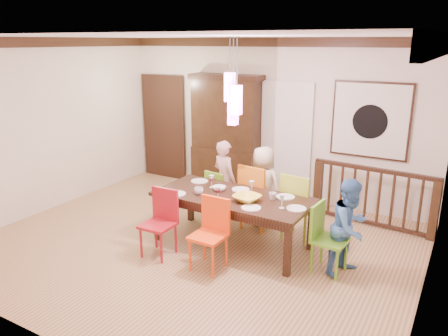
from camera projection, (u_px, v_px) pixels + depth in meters
The scene contains 37 objects.
floor at pixel (196, 244), 6.35m from camera, with size 6.00×6.00×0.00m, color #8E6744.
ceiling at pixel (192, 36), 5.54m from camera, with size 6.00×6.00×0.00m, color white.
wall_back at pixel (270, 119), 8.02m from camera, with size 6.00×6.00×0.00m, color beige.
wall_left at pixel (47, 126), 7.38m from camera, with size 5.00×5.00×0.00m, color beige.
wall_right at pixel (436, 181), 4.51m from camera, with size 5.00×5.00×0.00m, color beige.
crown_molding at pixel (192, 43), 5.56m from camera, with size 6.00×5.00×0.16m, color black, non-canonical shape.
panel_door at pixel (165, 129), 9.24m from camera, with size 1.04×0.07×2.24m, color black.
white_doorway at pixel (286, 143), 7.94m from camera, with size 0.97×0.05×2.22m, color silver.
painting at pixel (370, 120), 7.09m from camera, with size 1.25×0.06×1.25m.
pendant_cluster at pixel (233, 99), 5.76m from camera, with size 0.27×0.21×1.14m.
dining_table at pixel (233, 201), 6.16m from camera, with size 2.23×1.04×0.75m.
chair_far_left at pixel (221, 191), 7.16m from camera, with size 0.43×0.43×0.83m.
chair_far_mid at pixel (258, 191), 6.77m from camera, with size 0.52×0.52×1.04m.
chair_far_right at pixel (300, 201), 6.40m from camera, with size 0.51×0.51×1.02m.
chair_near_left at pixel (158, 220), 5.88m from camera, with size 0.43×0.43×0.92m.
chair_near_mid at pixel (208, 231), 5.53m from camera, with size 0.42×0.42×0.93m.
chair_end_right at pixel (330, 235), 5.45m from camera, with size 0.44×0.44×0.90m.
china_hutch at pixel (226, 134), 8.33m from camera, with size 1.42×0.46×2.25m.
balustrade at pixel (372, 196), 6.85m from camera, with size 1.94×0.24×0.96m.
person_far_left at pixel (224, 180), 7.15m from camera, with size 0.48×0.31×1.31m, color beige.
person_far_mid at pixel (263, 186), 6.88m from camera, with size 0.63×0.41×1.28m, color beige.
person_end_right at pixel (350, 227), 5.41m from camera, with size 0.60×0.47×1.24m, color #4074B4.
serving_bowl at pixel (247, 198), 5.90m from camera, with size 0.36×0.36×0.09m, color yellow.
small_bowl at pixel (219, 188), 6.34m from camera, with size 0.20×0.20×0.06m, color white.
cup_left at pixel (199, 191), 6.17m from camera, with size 0.13×0.13×0.10m, color silver.
cup_right at pixel (273, 196), 5.97m from camera, with size 0.10×0.10×0.10m, color silver.
plate_far_left at pixel (199, 181), 6.74m from camera, with size 0.26×0.26×0.01m, color white.
plate_far_mid at pixel (241, 190), 6.36m from camera, with size 0.26×0.26×0.01m, color white.
plate_far_right at pixel (285, 197), 6.06m from camera, with size 0.26×0.26×0.01m, color white.
plate_near_left at pixel (177, 194), 6.18m from camera, with size 0.26×0.26×0.01m, color white.
plate_near_mid at pixel (251, 208), 5.66m from camera, with size 0.26×0.26×0.01m, color white.
plate_end_right at pixel (296, 209), 5.64m from camera, with size 0.26×0.26×0.01m, color white.
wine_glass_a at pixel (212, 181), 6.45m from camera, with size 0.08×0.08×0.19m, color #590C19, non-canonical shape.
wine_glass_b at pixel (252, 187), 6.18m from camera, with size 0.08×0.08×0.19m, color silver, non-canonical shape.
wine_glass_c at pixel (218, 193), 5.95m from camera, with size 0.08×0.08×0.19m, color #590C19, non-canonical shape.
wine_glass_d at pixel (282, 201), 5.65m from camera, with size 0.08×0.08×0.19m, color silver, non-canonical shape.
napkin at pixel (216, 201), 5.89m from camera, with size 0.18×0.14×0.01m, color #D83359.
Camera 1 is at (3.25, -4.81, 2.85)m, focal length 35.00 mm.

